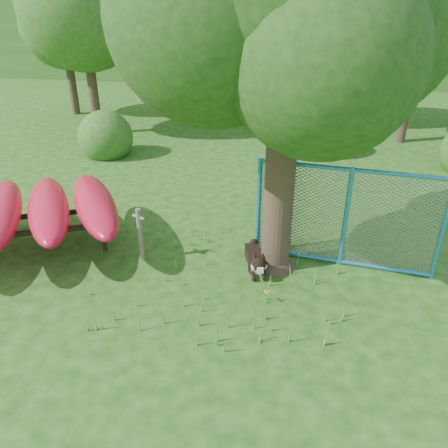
% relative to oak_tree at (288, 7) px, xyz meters
% --- Properties ---
extents(ground, '(80.00, 80.00, 0.00)m').
position_rel_oak_tree_xyz_m(ground, '(-1.10, -1.58, -4.55)').
color(ground, '#19470E').
rests_on(ground, ground).
extents(oak_tree, '(5.35, 4.67, 6.82)m').
position_rel_oak_tree_xyz_m(oak_tree, '(0.00, 0.00, 0.00)').
color(oak_tree, '#37281E').
rests_on(oak_tree, ground).
extents(wooden_post, '(0.30, 0.18, 1.11)m').
position_rel_oak_tree_xyz_m(wooden_post, '(-2.59, -0.28, -3.96)').
color(wooden_post, '#6B5E50').
rests_on(wooden_post, ground).
extents(kayak_rack, '(4.90, 4.41, 1.18)m').
position_rel_oak_tree_xyz_m(kayak_rack, '(-4.98, -0.34, -3.65)').
color(kayak_rack, black).
rests_on(kayak_rack, ground).
extents(husky_dog, '(0.55, 1.21, 0.54)m').
position_rel_oak_tree_xyz_m(husky_dog, '(-0.31, -0.22, -4.36)').
color(husky_dog, black).
rests_on(husky_dog, ground).
extents(fence_section, '(3.43, 0.48, 3.35)m').
position_rel_oak_tree_xyz_m(fence_section, '(1.30, 0.27, -3.54)').
color(fence_section, '#298EC0').
rests_on(fence_section, ground).
extents(wildflower_clump, '(0.11, 0.10, 0.25)m').
position_rel_oak_tree_xyz_m(wildflower_clump, '(0.00, -1.25, -4.35)').
color(wildflower_clump, '#5E9932').
rests_on(wildflower_clump, ground).
extents(bg_tree_a, '(4.40, 4.40, 6.70)m').
position_rel_oak_tree_xyz_m(bg_tree_a, '(-7.60, 8.42, -0.06)').
color(bg_tree_a, '#37281E').
rests_on(bg_tree_a, ground).
extents(bg_tree_c, '(4.00, 4.00, 6.12)m').
position_rel_oak_tree_xyz_m(bg_tree_c, '(0.40, 11.42, -0.44)').
color(bg_tree_c, '#37281E').
rests_on(bg_tree_c, ground).
extents(bg_tree_f, '(3.60, 3.60, 5.55)m').
position_rel_oak_tree_xyz_m(bg_tree_f, '(-10.10, 11.42, -0.82)').
color(bg_tree_f, '#37281E').
rests_on(bg_tree_f, ground).
extents(shrub_left, '(1.80, 1.80, 1.80)m').
position_rel_oak_tree_xyz_m(shrub_left, '(-6.10, 5.92, -4.55)').
color(shrub_left, '#27581C').
rests_on(shrub_left, ground).
extents(shrub_mid, '(1.80, 1.80, 1.80)m').
position_rel_oak_tree_xyz_m(shrub_mid, '(0.90, 7.42, -4.55)').
color(shrub_mid, '#27581C').
rests_on(shrub_mid, ground).
extents(wooded_hillside, '(80.00, 12.00, 6.00)m').
position_rel_oak_tree_xyz_m(wooded_hillside, '(-1.10, 26.42, -1.55)').
color(wooded_hillside, '#27581C').
rests_on(wooded_hillside, ground).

